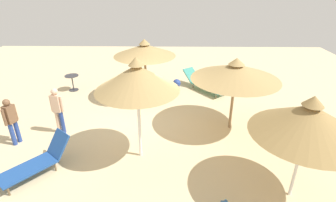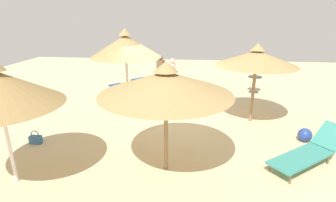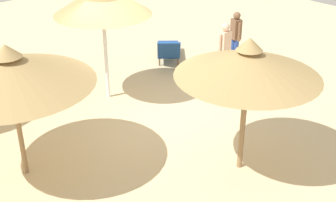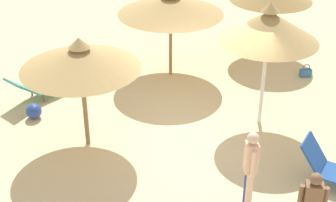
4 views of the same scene
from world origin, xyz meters
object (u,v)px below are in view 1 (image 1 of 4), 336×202
(parasol_umbrella_near_right, at_px, (137,78))
(lounge_chair_front, at_px, (38,161))
(person_standing_center, at_px, (58,108))
(parasol_umbrella_far_right, at_px, (145,50))
(beach_ball, at_px, (177,83))
(side_table_round, at_px, (72,80))
(lounge_chair_near_left, at_px, (203,83))
(parasol_umbrella_edge, at_px, (309,120))
(person_standing_far_left, at_px, (11,119))
(parasol_umbrella_back, at_px, (236,72))

(parasol_umbrella_near_right, distance_m, lounge_chair_front, 3.45)
(parasol_umbrella_near_right, bearing_deg, person_standing_center, -113.26)
(parasol_umbrella_far_right, distance_m, beach_ball, 2.66)
(side_table_round, bearing_deg, lounge_chair_near_left, 91.39)
(lounge_chair_front, bearing_deg, person_standing_center, -174.93)
(parasol_umbrella_edge, distance_m, person_standing_far_left, 8.17)
(parasol_umbrella_far_right, distance_m, lounge_chair_near_left, 3.24)
(parasol_umbrella_far_right, height_order, beach_ball, parasol_umbrella_far_right)
(parasol_umbrella_near_right, height_order, beach_ball, parasol_umbrella_near_right)
(parasol_umbrella_back, height_order, beach_ball, parasol_umbrella_back)
(parasol_umbrella_far_right, xyz_separation_m, parasol_umbrella_near_right, (4.11, 0.22, 0.33))
(parasol_umbrella_far_right, relative_size, lounge_chair_front, 1.40)
(lounge_chair_front, height_order, side_table_round, lounge_chair_front)
(parasol_umbrella_edge, xyz_separation_m, side_table_round, (-6.37, -7.49, -1.59))
(parasol_umbrella_edge, height_order, lounge_chair_front, parasol_umbrella_edge)
(lounge_chair_near_left, bearing_deg, lounge_chair_front, -40.67)
(parasol_umbrella_back, bearing_deg, lounge_chair_front, -66.43)
(side_table_round, bearing_deg, parasol_umbrella_far_right, 77.60)
(parasol_umbrella_near_right, bearing_deg, lounge_chair_near_left, 154.99)
(person_standing_center, distance_m, person_standing_far_left, 1.35)
(parasol_umbrella_near_right, xyz_separation_m, lounge_chair_near_left, (-5.02, 2.34, -2.11))
(beach_ball, bearing_deg, parasol_umbrella_near_right, -11.90)
(parasol_umbrella_edge, xyz_separation_m, lounge_chair_near_left, (-6.51, -1.46, -1.75))
(person_standing_far_left, height_order, side_table_round, person_standing_far_left)
(person_standing_center, bearing_deg, beach_ball, 136.32)
(parasol_umbrella_back, bearing_deg, beach_ball, -154.00)
(lounge_chair_front, bearing_deg, parasol_umbrella_near_right, 106.62)
(parasol_umbrella_back, height_order, person_standing_far_left, parasol_umbrella_back)
(lounge_chair_near_left, bearing_deg, person_standing_far_left, -54.90)
(parasol_umbrella_back, xyz_separation_m, person_standing_far_left, (1.09, -6.95, -1.19))
(parasol_umbrella_far_right, xyz_separation_m, lounge_chair_front, (4.90, -2.44, -1.74))
(person_standing_center, bearing_deg, parasol_umbrella_edge, 67.77)
(parasol_umbrella_back, xyz_separation_m, beach_ball, (-3.71, -1.81, -1.87))
(lounge_chair_near_left, bearing_deg, parasol_umbrella_edge, 12.64)
(parasol_umbrella_back, xyz_separation_m, side_table_round, (-3.22, -6.63, -1.56))
(side_table_round, bearing_deg, person_standing_center, 13.22)
(parasol_umbrella_near_right, distance_m, beach_ball, 5.93)
(parasol_umbrella_back, distance_m, beach_ball, 4.53)
(side_table_round, bearing_deg, parasol_umbrella_edge, 49.64)
(person_standing_far_left, distance_m, side_table_round, 4.34)
(parasol_umbrella_near_right, relative_size, lounge_chair_near_left, 1.35)
(person_standing_center, xyz_separation_m, person_standing_far_left, (0.66, -1.18, -0.04))
(parasol_umbrella_near_right, bearing_deg, parasol_umbrella_back, 119.27)
(side_table_round, distance_m, beach_ball, 4.85)
(parasol_umbrella_edge, bearing_deg, parasol_umbrella_near_right, -111.45)
(parasol_umbrella_edge, bearing_deg, lounge_chair_front, -96.21)
(person_standing_far_left, height_order, beach_ball, person_standing_far_left)
(lounge_chair_near_left, distance_m, beach_ball, 1.27)
(side_table_round, height_order, beach_ball, side_table_round)
(parasol_umbrella_edge, xyz_separation_m, beach_ball, (-6.86, -2.67, -1.90))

